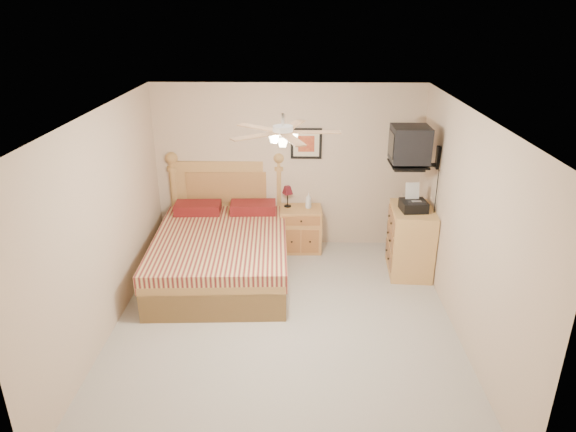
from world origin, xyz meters
name	(u,v)px	position (x,y,z in m)	size (l,w,h in m)	color
floor	(284,322)	(0.00, 0.00, 0.00)	(4.50, 4.50, 0.00)	#A39D93
ceiling	(284,114)	(0.00, 0.00, 2.50)	(4.00, 4.50, 0.04)	white
wall_back	(288,167)	(0.00, 2.25, 1.25)	(4.00, 0.04, 2.50)	#C6AD92
wall_front	(275,356)	(0.00, -2.25, 1.25)	(4.00, 0.04, 2.50)	#C6AD92
wall_left	(104,225)	(-2.00, 0.00, 1.25)	(0.04, 4.50, 2.50)	#C6AD92
wall_right	(466,228)	(2.00, 0.00, 1.25)	(0.04, 4.50, 2.50)	#C6AD92
bed	(220,227)	(-0.90, 1.12, 0.74)	(1.74, 2.29, 1.48)	#B78A47
nightstand	(301,229)	(0.20, 2.00, 0.34)	(0.62, 0.47, 0.68)	#BD7F4B
table_lamp	(288,196)	(0.00, 2.08, 0.84)	(0.18, 0.18, 0.33)	#55111A
lotion_bottle	(308,200)	(0.31, 2.03, 0.80)	(0.09, 0.09, 0.24)	silver
framed_picture	(306,144)	(0.27, 2.23, 1.62)	(0.46, 0.04, 0.46)	black
dresser	(411,241)	(1.73, 1.33, 0.48)	(0.56, 0.81, 0.95)	tan
fax_machine	(414,198)	(1.71, 1.27, 1.13)	(0.33, 0.36, 0.36)	black
magazine_lower	(405,200)	(1.67, 1.65, 0.96)	(0.21, 0.28, 0.03)	tan
magazine_upper	(404,197)	(1.66, 1.67, 0.99)	(0.21, 0.28, 0.02)	gray
wall_tv	(421,147)	(1.75, 1.34, 1.81)	(0.56, 0.46, 0.58)	black
ceiling_fan	(283,132)	(0.00, -0.20, 2.36)	(1.14, 1.14, 0.28)	white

